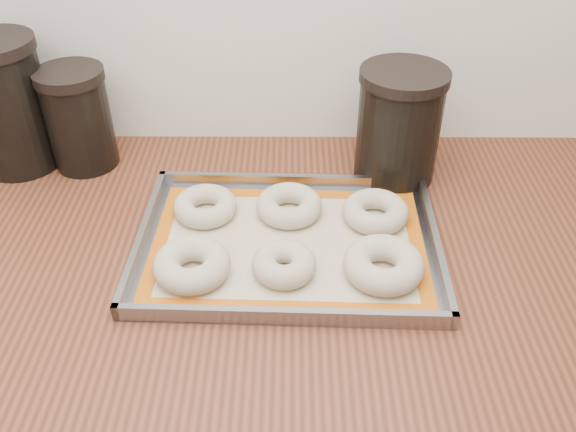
{
  "coord_description": "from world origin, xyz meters",
  "views": [
    {
      "loc": [
        0.23,
        0.94,
        1.51
      ],
      "look_at": [
        0.22,
        1.66,
        0.96
      ],
      "focal_mm": 38.0,
      "sensor_mm": 36.0,
      "label": 1
    }
  ],
  "objects_px": {
    "canister_mid": "(79,118)",
    "bagel_back_left": "(205,206)",
    "canister_right": "(399,125)",
    "bagel_back_mid": "(289,205)",
    "bagel_front_left": "(192,265)",
    "baking_tray": "(288,243)",
    "bagel_back_right": "(375,212)",
    "bagel_front_mid": "(284,264)",
    "canister_left": "(7,105)",
    "bagel_front_right": "(384,265)"
  },
  "relations": [
    {
      "from": "canister_mid",
      "to": "bagel_back_left",
      "type": "bearing_deg",
      "value": -34.58
    },
    {
      "from": "canister_mid",
      "to": "canister_right",
      "type": "relative_size",
      "value": 0.92
    },
    {
      "from": "canister_right",
      "to": "bagel_back_mid",
      "type": "bearing_deg",
      "value": -145.92
    },
    {
      "from": "bagel_front_left",
      "to": "bagel_back_mid",
      "type": "relative_size",
      "value": 1.04
    },
    {
      "from": "baking_tray",
      "to": "bagel_back_right",
      "type": "bearing_deg",
      "value": 23.92
    },
    {
      "from": "bagel_back_mid",
      "to": "canister_mid",
      "type": "xyz_separation_m",
      "value": [
        -0.38,
        0.16,
        0.07
      ]
    },
    {
      "from": "bagel_front_mid",
      "to": "bagel_back_right",
      "type": "distance_m",
      "value": 0.19
    },
    {
      "from": "bagel_back_left",
      "to": "canister_right",
      "type": "relative_size",
      "value": 0.52
    },
    {
      "from": "canister_left",
      "to": "bagel_front_mid",
      "type": "bearing_deg",
      "value": -32.09
    },
    {
      "from": "bagel_back_right",
      "to": "canister_left",
      "type": "distance_m",
      "value": 0.67
    },
    {
      "from": "bagel_front_left",
      "to": "canister_mid",
      "type": "bearing_deg",
      "value": 127.29
    },
    {
      "from": "canister_right",
      "to": "bagel_front_mid",
      "type": "bearing_deg",
      "value": -125.69
    },
    {
      "from": "bagel_front_right",
      "to": "canister_mid",
      "type": "bearing_deg",
      "value": 148.89
    },
    {
      "from": "canister_left",
      "to": "bagel_back_left",
      "type": "bearing_deg",
      "value": -24.66
    },
    {
      "from": "bagel_front_left",
      "to": "canister_right",
      "type": "xyz_separation_m",
      "value": [
        0.33,
        0.27,
        0.08
      ]
    },
    {
      "from": "bagel_back_mid",
      "to": "canister_mid",
      "type": "height_order",
      "value": "canister_mid"
    },
    {
      "from": "bagel_front_left",
      "to": "bagel_back_mid",
      "type": "bearing_deg",
      "value": 46.6
    },
    {
      "from": "bagel_front_right",
      "to": "baking_tray",
      "type": "bearing_deg",
      "value": 153.66
    },
    {
      "from": "bagel_front_mid",
      "to": "canister_left",
      "type": "relative_size",
      "value": 0.39
    },
    {
      "from": "bagel_back_right",
      "to": "bagel_front_mid",
      "type": "bearing_deg",
      "value": -138.69
    },
    {
      "from": "bagel_back_right",
      "to": "bagel_front_right",
      "type": "bearing_deg",
      "value": -91.2
    },
    {
      "from": "bagel_front_mid",
      "to": "bagel_front_right",
      "type": "bearing_deg",
      "value": -0.98
    },
    {
      "from": "bagel_back_left",
      "to": "bagel_back_mid",
      "type": "height_order",
      "value": "bagel_back_mid"
    },
    {
      "from": "bagel_front_mid",
      "to": "bagel_back_mid",
      "type": "height_order",
      "value": "bagel_front_mid"
    },
    {
      "from": "baking_tray",
      "to": "bagel_front_right",
      "type": "height_order",
      "value": "bagel_front_right"
    },
    {
      "from": "bagel_back_mid",
      "to": "canister_left",
      "type": "relative_size",
      "value": 0.45
    },
    {
      "from": "bagel_front_left",
      "to": "baking_tray",
      "type": "bearing_deg",
      "value": 26.72
    },
    {
      "from": "bagel_front_mid",
      "to": "canister_left",
      "type": "height_order",
      "value": "canister_left"
    },
    {
      "from": "bagel_back_mid",
      "to": "canister_mid",
      "type": "bearing_deg",
      "value": 156.55
    },
    {
      "from": "bagel_front_right",
      "to": "bagel_back_left",
      "type": "height_order",
      "value": "bagel_front_right"
    },
    {
      "from": "bagel_front_left",
      "to": "canister_right",
      "type": "relative_size",
      "value": 0.56
    },
    {
      "from": "bagel_back_left",
      "to": "canister_left",
      "type": "height_order",
      "value": "canister_left"
    },
    {
      "from": "canister_left",
      "to": "bagel_back_right",
      "type": "bearing_deg",
      "value": -15.71
    },
    {
      "from": "bagel_front_left",
      "to": "bagel_back_right",
      "type": "relative_size",
      "value": 1.06
    },
    {
      "from": "bagel_back_right",
      "to": "canister_left",
      "type": "relative_size",
      "value": 0.45
    },
    {
      "from": "bagel_front_right",
      "to": "bagel_back_left",
      "type": "bearing_deg",
      "value": 152.15
    },
    {
      "from": "bagel_back_right",
      "to": "canister_mid",
      "type": "bearing_deg",
      "value": 160.89
    },
    {
      "from": "bagel_back_left",
      "to": "bagel_front_right",
      "type": "bearing_deg",
      "value": -27.85
    },
    {
      "from": "bagel_back_mid",
      "to": "canister_right",
      "type": "relative_size",
      "value": 0.54
    },
    {
      "from": "bagel_front_left",
      "to": "canister_left",
      "type": "bearing_deg",
      "value": 138.97
    },
    {
      "from": "bagel_back_left",
      "to": "canister_mid",
      "type": "bearing_deg",
      "value": 145.42
    },
    {
      "from": "bagel_front_left",
      "to": "bagel_back_right",
      "type": "bearing_deg",
      "value": 25.32
    },
    {
      "from": "bagel_back_right",
      "to": "canister_mid",
      "type": "distance_m",
      "value": 0.55
    },
    {
      "from": "canister_mid",
      "to": "canister_right",
      "type": "bearing_deg",
      "value": -3.63
    },
    {
      "from": "canister_left",
      "to": "bagel_front_left",
      "type": "bearing_deg",
      "value": -41.03
    },
    {
      "from": "bagel_back_left",
      "to": "bagel_back_mid",
      "type": "bearing_deg",
      "value": 0.68
    },
    {
      "from": "bagel_front_right",
      "to": "bagel_front_mid",
      "type": "bearing_deg",
      "value": 179.02
    },
    {
      "from": "bagel_back_left",
      "to": "canister_mid",
      "type": "relative_size",
      "value": 0.56
    },
    {
      "from": "bagel_back_left",
      "to": "canister_right",
      "type": "distance_m",
      "value": 0.36
    },
    {
      "from": "bagel_back_right",
      "to": "canister_right",
      "type": "relative_size",
      "value": 0.53
    }
  ]
}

